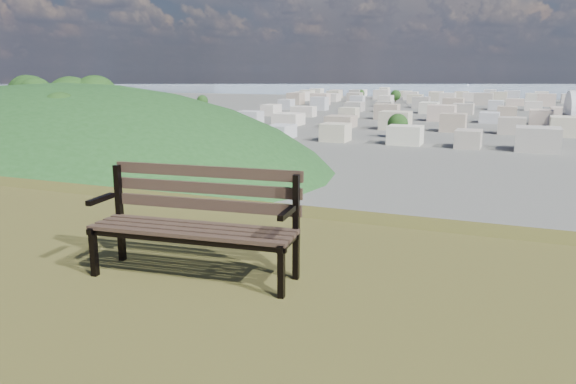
% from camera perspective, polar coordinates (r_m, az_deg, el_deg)
% --- Properties ---
extents(park_bench, '(1.70, 0.69, 0.87)m').
position_cam_1_polar(park_bench, '(4.56, -9.20, -2.43)').
color(park_bench, '#3F2E24').
rests_on(park_bench, hilltop_mesa).
extents(green_wooded_hill, '(178.04, 142.43, 89.02)m').
position_cam_1_polar(green_wooded_hill, '(171.30, -21.54, 2.64)').
color(green_wooded_hill, '#1A4118').
rests_on(green_wooded_hill, ground).
extents(city_blocks, '(395.00, 361.00, 7.00)m').
position_cam_1_polar(city_blocks, '(396.87, 21.87, 8.19)').
color(city_blocks, silver).
rests_on(city_blocks, ground).
extents(city_trees, '(406.52, 387.20, 9.98)m').
position_cam_1_polar(city_trees, '(322.88, 16.98, 8.00)').
color(city_trees, '#37241B').
rests_on(city_trees, ground).
extents(bay_water, '(2400.00, 700.00, 0.12)m').
position_cam_1_polar(bay_water, '(902.13, 22.31, 9.81)').
color(bay_water, '#9CB6C7').
rests_on(bay_water, ground).
extents(far_hills, '(2050.00, 340.00, 60.00)m').
position_cam_1_polar(far_hills, '(1406.14, 20.00, 11.63)').
color(far_hills, '#8A94AB').
rests_on(far_hills, ground).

